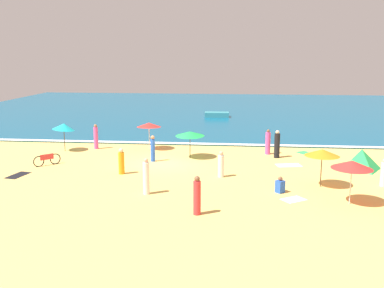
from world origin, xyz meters
TOP-DOWN VIEW (x-y plane):
  - ground_plane at (0.00, 0.00)m, footprint 60.00×60.00m
  - ocean_water at (0.00, 28.00)m, footprint 60.00×44.00m
  - wave_breaker_foam at (0.00, 6.30)m, footprint 57.00×0.70m
  - beach_umbrella_2 at (9.42, -4.18)m, footprint 2.31×2.30m
  - beach_umbrella_3 at (-1.73, 4.23)m, footprint 1.88×1.89m
  - beach_umbrella_4 at (10.32, -6.92)m, footprint 2.77×2.77m
  - beach_umbrella_5 at (1.62, 1.81)m, footprint 2.24×2.25m
  - beach_umbrella_6 at (-7.89, 3.08)m, footprint 2.09×2.07m
  - beach_tent at (12.56, -0.29)m, footprint 2.54×2.33m
  - parked_bicycle at (-7.39, -1.19)m, footprint 1.32×1.34m
  - beachgoer_0 at (3.13, -9.11)m, footprint 0.48×0.48m
  - beachgoer_1 at (7.14, -5.48)m, footprint 0.54×0.54m
  - beachgoer_2 at (-2.03, -2.76)m, footprint 0.47×0.47m
  - beachgoer_3 at (3.95, -2.82)m, footprint 0.48×0.48m
  - beachgoer_4 at (7.61, 2.49)m, footprint 0.51×0.51m
  - beachgoer_5 at (7.06, 3.53)m, footprint 0.42×0.42m
  - beachgoer_6 at (-0.75, 0.54)m, footprint 0.38×0.38m
  - beachgoer_7 at (-5.79, 4.04)m, footprint 0.45×0.45m
  - beachgoer_8 at (0.25, -6.43)m, footprint 0.40×0.40m
  - beachgoer_9 at (12.85, -3.74)m, footprint 0.49×0.49m
  - beach_towel_0 at (8.22, 0.37)m, footprint 1.76×1.23m
  - beach_towel_1 at (-8.09, -3.73)m, footprint 1.05×1.72m
  - beach_towel_2 at (7.71, -6.57)m, footprint 1.40×1.31m
  - beach_towel_3 at (9.86, 4.08)m, footprint 1.52×1.67m
  - small_boat_0 at (2.52, 21.39)m, footprint 2.75×1.47m

SIDE VIEW (x-z plane):
  - ground_plane at x=0.00m, z-range 0.00..0.00m
  - beach_towel_0 at x=8.22m, z-range 0.00..0.01m
  - beach_towel_1 at x=-8.09m, z-range 0.00..0.01m
  - beach_towel_2 at x=7.71m, z-range 0.00..0.01m
  - beach_towel_3 at x=9.86m, z-range 0.00..0.01m
  - ocean_water at x=0.00m, z-range 0.00..0.10m
  - wave_breaker_foam at x=0.00m, z-range 0.10..0.11m
  - small_boat_0 at x=2.52m, z-range 0.10..0.64m
  - beachgoer_1 at x=7.14m, z-range -0.06..0.81m
  - parked_bicycle at x=-7.39m, z-range 0.00..0.76m
  - beach_tent at x=12.56m, z-range 0.00..1.33m
  - beachgoer_3 at x=3.95m, z-range -0.05..1.50m
  - beachgoer_9 at x=12.85m, z-range -0.05..1.51m
  - beachgoer_2 at x=-2.03m, z-range -0.04..1.54m
  - beachgoer_5 at x=7.06m, z-range -0.06..1.75m
  - beachgoer_0 at x=3.13m, z-range -0.05..1.75m
  - beachgoer_6 at x=-0.75m, z-range -0.02..1.75m
  - beachgoer_8 at x=0.25m, z-range -0.05..1.85m
  - beachgoer_7 at x=-5.79m, z-range -0.04..1.85m
  - beachgoer_4 at x=7.61m, z-range -0.06..1.88m
  - beach_umbrella_5 at x=1.62m, z-range 0.76..2.65m
  - beach_umbrella_6 at x=-7.89m, z-range 0.75..2.90m
  - beach_umbrella_3 at x=-1.73m, z-range 0.84..2.92m
  - beach_umbrella_2 at x=9.42m, z-range 0.85..2.94m
  - beach_umbrella_4 at x=10.32m, z-range 0.87..3.03m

